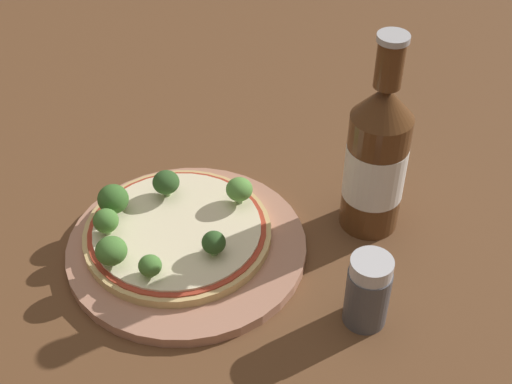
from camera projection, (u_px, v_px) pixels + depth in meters
name	position (u px, v px, depth m)	size (l,w,h in m)	color
ground_plane	(178.00, 235.00, 0.76)	(3.00, 3.00, 0.00)	brown
plate	(187.00, 247.00, 0.74)	(0.25, 0.25, 0.01)	tan
pizza	(178.00, 232.00, 0.74)	(0.20, 0.20, 0.01)	tan
broccoli_floret_0	(239.00, 189.00, 0.75)	(0.03, 0.03, 0.03)	#7A9E5B
broccoli_floret_1	(166.00, 182.00, 0.76)	(0.03, 0.03, 0.03)	#7A9E5B
broccoli_floret_2	(106.00, 221.00, 0.72)	(0.03, 0.03, 0.03)	#7A9E5B
broccoli_floret_3	(214.00, 243.00, 0.70)	(0.02, 0.02, 0.03)	#7A9E5B
broccoli_floret_4	(113.00, 199.00, 0.74)	(0.03, 0.03, 0.03)	#7A9E5B
broccoli_floret_5	(109.00, 249.00, 0.69)	(0.03, 0.03, 0.03)	#7A9E5B
broccoli_floret_6	(150.00, 266.00, 0.68)	(0.02, 0.02, 0.02)	#7A9E5B
beer_bottle	(376.00, 158.00, 0.72)	(0.06, 0.06, 0.23)	#563319
pepper_shaker	(368.00, 291.00, 0.65)	(0.04, 0.04, 0.08)	#4C4C51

